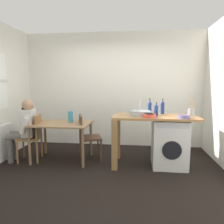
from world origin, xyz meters
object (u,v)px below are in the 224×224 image
chair_person_seat (33,135)px  bottle_clear_small (163,107)px  utensil_crock (191,112)px  bottle_tall_green (150,107)px  chair_opposite (86,135)px  dining_table (62,128)px  seated_person (24,127)px  bottle_squat_brown (156,110)px  mixing_bowl (149,115)px  colander (184,116)px  washing_machine (169,143)px  vase (71,117)px

chair_person_seat → bottle_clear_small: bearing=-95.5°
bottle_clear_small → utensil_crock: size_ratio=0.96×
bottle_tall_green → chair_opposite: bearing=-174.6°
dining_table → bottle_tall_green: size_ratio=3.69×
seated_person → bottle_tall_green: size_ratio=4.03×
bottle_squat_brown → mixing_bowl: size_ratio=1.04×
chair_person_seat → bottle_clear_small: (2.48, 0.30, 0.54)m
bottle_tall_green → colander: (0.54, -0.42, -0.10)m
bottle_tall_green → bottle_squat_brown: (0.11, -0.15, -0.03)m
chair_opposite → mixing_bowl: (1.17, -0.28, 0.45)m
utensil_crock → colander: bearing=-123.7°
chair_person_seat → mixing_bowl: size_ratio=3.97×
bottle_clear_small → colander: bearing=-59.6°
chair_opposite → seated_person: bearing=-103.1°
dining_table → bottle_clear_small: size_ratio=3.81×
washing_machine → vase: size_ratio=3.89×
utensil_crock → bottle_squat_brown: bearing=179.7°
dining_table → bottle_squat_brown: 1.83m
washing_machine → colander: bearing=-49.3°
vase → bottle_squat_brown: bearing=-3.7°
utensil_crock → vase: (-2.25, 0.11, -0.14)m
colander → bottle_tall_green: bearing=142.1°
mixing_bowl → bottle_tall_green: bearing=85.7°
chair_person_seat → bottle_tall_green: size_ratio=3.02×
chair_opposite → bottle_squat_brown: bearing=68.7°
washing_machine → vase: (-1.88, 0.16, 0.42)m
seated_person → washing_machine: size_ratio=1.40×
dining_table → seated_person: (-0.70, -0.12, 0.03)m
bottle_clear_small → vase: 1.80m
chair_person_seat → chair_opposite: bearing=-96.3°
utensil_crock → vase: 2.26m
bottle_clear_small → utensil_crock: utensil_crock is taller
seated_person → bottle_tall_green: (2.39, 0.26, 0.38)m
chair_person_seat → bottle_squat_brown: (2.34, 0.08, 0.52)m
dining_table → chair_opposite: 0.50m
dining_table → washing_machine: size_ratio=1.28×
chair_opposite → bottle_squat_brown: 1.41m
utensil_crock → colander: 0.33m
bottle_squat_brown → bottle_tall_green: bearing=127.0°
utensil_crock → washing_machine: bearing=-171.9°
bottle_clear_small → vase: size_ratio=1.31×
chair_person_seat → colander: colander is taller
colander → bottle_squat_brown: bearing=147.5°
chair_opposite → seated_person: 1.20m
mixing_bowl → utensil_crock: bearing=18.5°
utensil_crock → vase: size_ratio=1.36×
colander → vase: (-2.07, 0.38, -0.10)m
bottle_squat_brown → colander: bearing=-32.5°
chair_person_seat → seated_person: bearing=90.0°
chair_opposite → bottle_squat_brown: size_ratio=3.82×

